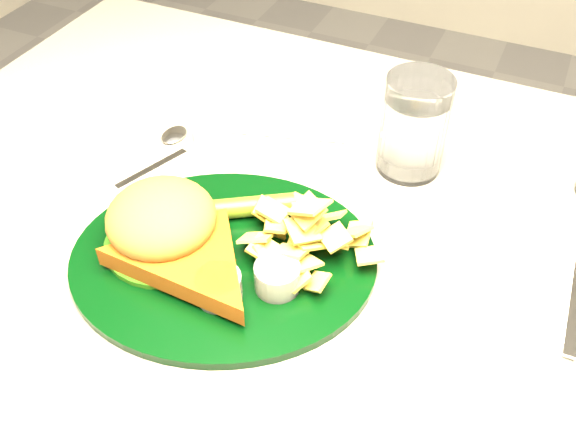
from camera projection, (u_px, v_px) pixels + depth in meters
table at (323, 398)px, 1.00m from camera, size 1.20×0.80×0.75m
dinner_plate at (222, 238)px, 0.68m from camera, size 0.41×0.38×0.08m
water_glass at (414, 126)px, 0.78m from camera, size 0.10×0.10×0.13m
spoon at (152, 167)px, 0.81m from camera, size 0.09×0.15×0.01m
ramekin at (209, 132)px, 0.85m from camera, size 0.05×0.05×0.03m
wrapped_straw at (271, 134)px, 0.87m from camera, size 0.21×0.12×0.01m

